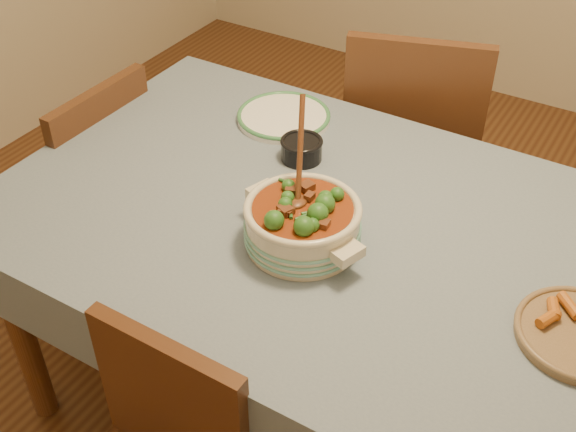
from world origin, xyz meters
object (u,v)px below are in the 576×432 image
at_px(condiment_bowl, 302,148).
at_px(chair_far, 411,139).
at_px(white_plate, 284,116).
at_px(chair_left, 91,182).
at_px(dining_table, 326,249).
at_px(stew_casserole, 302,220).

relative_size(condiment_bowl, chair_far, 0.15).
height_order(white_plate, chair_left, chair_left).
distance_m(dining_table, condiment_bowl, 0.30).
relative_size(dining_table, white_plate, 5.49).
distance_m(chair_far, chair_left, 1.08).
relative_size(stew_casserole, chair_left, 0.41).
bearing_deg(chair_far, condiment_bowl, 62.29).
relative_size(chair_far, chair_left, 1.12).
xyz_separation_m(condiment_bowl, chair_far, (0.10, 0.58, -0.25)).
distance_m(stew_casserole, chair_far, 0.93).
bearing_deg(condiment_bowl, white_plate, 134.83).
xyz_separation_m(condiment_bowl, chair_left, (-0.73, -0.12, -0.31)).
bearing_deg(white_plate, dining_table, -45.75).
bearing_deg(white_plate, condiment_bowl, -45.17).
distance_m(white_plate, chair_far, 0.55).
relative_size(stew_casserole, chair_far, 0.36).
distance_m(stew_casserole, white_plate, 0.56).
xyz_separation_m(white_plate, chair_left, (-0.58, -0.27, -0.29)).
bearing_deg(condiment_bowl, dining_table, -46.20).
bearing_deg(white_plate, stew_casserole, -54.14).
distance_m(dining_table, white_plate, 0.50).
height_order(dining_table, white_plate, white_plate).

